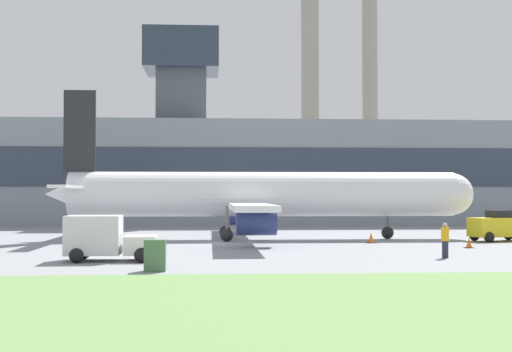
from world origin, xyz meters
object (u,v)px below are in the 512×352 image
Objects in this scene: fuel_truck at (105,239)px; ground_crew_person at (445,240)px; pushback_tug at (499,227)px; airplane at (258,195)px.

ground_crew_person is (16.73, 0.32, -0.16)m from fuel_truck.
fuel_truck is (-24.55, -12.46, 0.12)m from pushback_tug.
airplane is at bearing 119.16° from ground_crew_person.
airplane reaches higher than ground_crew_person.
pushback_tug is at bearing 26.92° from fuel_truck.
airplane reaches higher than pushback_tug.
ground_crew_person is at bearing 1.08° from fuel_truck.
fuel_truck is 16.74m from ground_crew_person.
pushback_tug is at bearing 57.25° from ground_crew_person.
airplane is 7.03× the size of fuel_truck.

